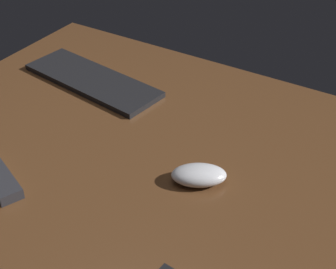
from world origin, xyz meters
The scene contains 3 objects.
desk centered at (0.00, 0.00, 1.00)cm, with size 140.00×84.00×2.00cm, color brown.
keyboard centered at (-40.27, 14.98, 2.70)cm, with size 38.69×13.15×1.40cm, color black.
computer_mouse centered at (2.62, -5.18, 3.83)cm, with size 11.02×6.41×3.66cm, color silver.
Camera 1 is at (39.05, -75.74, 70.50)cm, focal length 55.75 mm.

